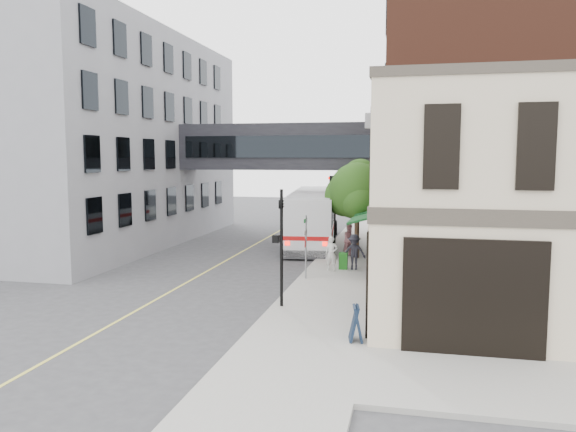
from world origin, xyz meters
The scene contains 17 objects.
ground centered at (0.00, 0.00, 0.00)m, with size 120.00×120.00×0.00m, color #38383A.
sidewalk_main centered at (2.00, 14.00, 0.07)m, with size 4.00×60.00×0.15m, color gray.
corner_building centered at (8.97, 2.00, 4.21)m, with size 10.19×8.12×8.45m.
brick_building centered at (9.98, 15.00, 6.99)m, with size 13.76×18.00×14.00m.
opposite_building centered at (-17.00, 16.00, 7.00)m, with size 14.00×24.00×14.00m, color slate.
skyway_bridge centered at (-3.00, 18.00, 6.50)m, with size 14.00×3.18×3.00m.
traffic_signal_near centered at (0.37, 2.00, 2.98)m, with size 0.44×0.22×4.60m.
traffic_signal_far centered at (0.26, 17.00, 3.34)m, with size 0.53×0.28×4.50m.
street_sign_pole centered at (0.39, 7.00, 1.93)m, with size 0.08×0.75×3.00m.
street_tree centered at (2.19, 13.22, 3.91)m, with size 3.80×3.20×5.60m.
lane_marking centered at (-5.00, 10.00, 0.01)m, with size 0.12×40.00×0.01m, color #D8CC4C.
bus centered at (-1.28, 18.44, 1.94)m, with size 4.34×13.14×3.47m.
pedestrian_a centered at (1.31, 9.15, 1.01)m, with size 0.63×0.41×1.72m, color silver.
pedestrian_b centered at (1.77, 13.43, 1.08)m, with size 0.91×0.71×1.87m, color #BF7B82.
pedestrian_c centered at (2.41, 9.59, 1.05)m, with size 1.17×0.67×1.81m, color black.
newspaper_box centered at (1.86, 9.58, 0.57)m, with size 0.42×0.38×0.85m, color #175F15.
sandwich_board centered at (3.60, -1.50, 0.71)m, with size 0.40×0.63×1.12m, color black.
Camera 1 is at (5.23, -18.56, 5.89)m, focal length 35.00 mm.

